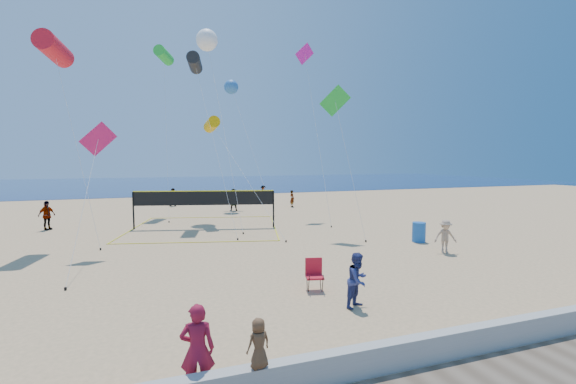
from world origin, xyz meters
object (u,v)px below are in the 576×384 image
object	(u,v)px
volleyball_net	(204,202)
camp_chair	(314,272)
woman	(197,350)
trash_barrel	(419,232)

from	to	relation	value
volleyball_net	camp_chair	bearing A→B (deg)	-67.57
woman	trash_barrel	xyz separation A→B (m)	(12.32, 9.55, -0.35)
woman	camp_chair	bearing A→B (deg)	-124.89
camp_chair	trash_barrel	distance (m)	9.51
woman	volleyball_net	size ratio (longest dim) A/B	0.16
camp_chair	volleyball_net	size ratio (longest dim) A/B	0.11
woman	camp_chair	size ratio (longest dim) A/B	1.49
woman	volleyball_net	xyz separation A→B (m)	(2.31, 17.38, 0.75)
woman	trash_barrel	distance (m)	15.59
woman	volleyball_net	distance (m)	17.55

